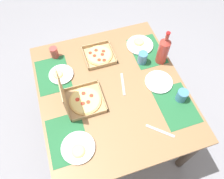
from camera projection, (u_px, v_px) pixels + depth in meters
ground_plane at (112, 126)px, 2.37m from camera, size 6.00×6.00×0.00m
dining_table at (112, 96)px, 1.82m from camera, size 1.27×1.13×0.76m
placemat_near_left at (176, 106)px, 1.65m from camera, size 0.36×0.26×0.00m
placemat_near_right at (147, 51)px, 1.93m from camera, size 0.36×0.26×0.00m
placemat_far_left at (67, 139)px, 1.51m from camera, size 0.36×0.26×0.00m
placemat_far_right at (53, 75)px, 1.80m from camera, size 0.36×0.26×0.00m
pizza_box_corner_left at (99, 55)px, 1.89m from camera, size 0.25×0.25×0.04m
pizza_box_center at (81, 99)px, 1.62m from camera, size 0.28×0.28×0.31m
plate_near_right at (78, 148)px, 1.47m from camera, size 0.23×0.23×0.03m
plate_near_left at (61, 75)px, 1.79m from camera, size 0.20×0.20×0.03m
plate_middle at (159, 82)px, 1.75m from camera, size 0.22×0.22×0.02m
plate_far_left at (140, 45)px, 1.96m from camera, size 0.24×0.24×0.03m
soda_bottle at (163, 50)px, 1.76m from camera, size 0.09×0.09×0.32m
cup_clear_left at (182, 96)px, 1.64m from camera, size 0.08×0.08×0.10m
cup_red at (142, 58)px, 1.82m from camera, size 0.08×0.08×0.11m
cup_spare at (54, 53)px, 1.86m from camera, size 0.06×0.06×0.10m
knife_by_far_right at (123, 84)px, 1.75m from camera, size 0.21×0.07×0.00m
knife_by_near_right at (160, 131)px, 1.54m from camera, size 0.15×0.17×0.00m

